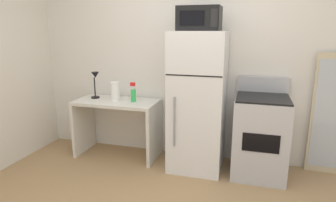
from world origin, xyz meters
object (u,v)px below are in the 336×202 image
object	(u,v)px
paper_towel_roll	(115,91)
leaning_mirror	(332,115)
oven_range	(260,136)
refrigerator	(198,102)
microwave	(199,19)
desk_lamp	(95,80)
desk	(117,118)
spray_bottle	(133,94)

from	to	relation	value
paper_towel_roll	leaning_mirror	distance (m)	2.59
paper_towel_roll	oven_range	world-z (taller)	oven_range
refrigerator	microwave	size ratio (longest dim) A/B	3.53
desk_lamp	leaning_mirror	bearing A→B (deg)	3.63
desk	desk_lamp	world-z (taller)	desk_lamp
oven_range	leaning_mirror	world-z (taller)	leaning_mirror
oven_range	desk_lamp	bearing A→B (deg)	178.01
desk	oven_range	xyz separation A→B (m)	(1.79, -0.03, -0.05)
microwave	leaning_mirror	distance (m)	1.85
refrigerator	desk_lamp	bearing A→B (deg)	176.66
leaning_mirror	refrigerator	bearing A→B (deg)	-169.98
desk_lamp	refrigerator	world-z (taller)	refrigerator
microwave	oven_range	distance (m)	1.48
desk	oven_range	bearing A→B (deg)	-1.06
desk	paper_towel_roll	bearing A→B (deg)	176.86
spray_bottle	oven_range	size ratio (longest dim) A/B	0.23
spray_bottle	desk_lamp	bearing A→B (deg)	175.98
oven_range	leaning_mirror	distance (m)	0.84
refrigerator	oven_range	distance (m)	0.80
refrigerator	oven_range	bearing A→B (deg)	0.60
desk_lamp	oven_range	world-z (taller)	desk_lamp
paper_towel_roll	leaning_mirror	bearing A→B (deg)	4.92
spray_bottle	microwave	size ratio (longest dim) A/B	0.54
paper_towel_roll	spray_bottle	xyz separation A→B (m)	(0.25, 0.00, -0.02)
spray_bottle	microwave	distance (m)	1.23
microwave	desk	bearing A→B (deg)	176.69
desk_lamp	leaning_mirror	world-z (taller)	leaning_mirror
spray_bottle	leaning_mirror	xyz separation A→B (m)	(2.32, 0.22, -0.15)
spray_bottle	refrigerator	size ratio (longest dim) A/B	0.15
oven_range	leaning_mirror	size ratio (longest dim) A/B	0.79
desk_lamp	microwave	xyz separation A→B (m)	(1.38, -0.10, 0.76)
desk_lamp	paper_towel_roll	distance (m)	0.32
spray_bottle	oven_range	distance (m)	1.60
refrigerator	oven_range	xyz separation A→B (m)	(0.72, 0.01, -0.35)
paper_towel_roll	spray_bottle	bearing A→B (deg)	0.10
spray_bottle	refrigerator	distance (m)	0.83
desk	leaning_mirror	world-z (taller)	leaning_mirror
spray_bottle	desk	bearing A→B (deg)	-179.66
paper_towel_roll	microwave	bearing A→B (deg)	-3.31
refrigerator	oven_range	size ratio (longest dim) A/B	1.48
refrigerator	microwave	distance (m)	0.94
paper_towel_roll	refrigerator	bearing A→B (deg)	-2.19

